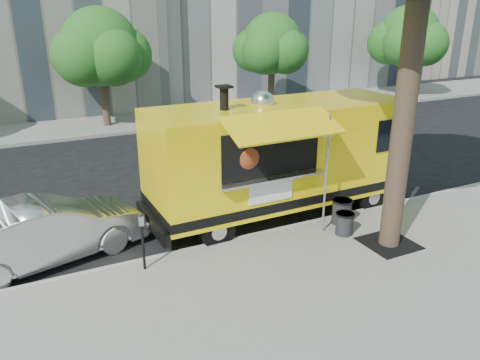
% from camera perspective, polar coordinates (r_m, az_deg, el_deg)
% --- Properties ---
extents(ground, '(120.00, 120.00, 0.00)m').
position_cam_1_polar(ground, '(12.67, 0.10, -5.46)').
color(ground, black).
rests_on(ground, ground).
extents(sidewalk, '(60.00, 6.00, 0.15)m').
position_cam_1_polar(sidewalk, '(9.68, 10.97, -14.15)').
color(sidewalk, gray).
rests_on(sidewalk, ground).
extents(curb, '(60.00, 0.14, 0.16)m').
position_cam_1_polar(curb, '(11.90, 2.09, -6.86)').
color(curb, '#999993').
rests_on(curb, ground).
extents(far_sidewalk, '(60.00, 5.00, 0.15)m').
position_cam_1_polar(far_sidewalk, '(24.88, -13.91, 6.98)').
color(far_sidewalk, gray).
rests_on(far_sidewalk, ground).
extents(tree_well, '(1.20, 1.20, 0.02)m').
position_cam_1_polar(tree_well, '(11.94, 17.66, -7.36)').
color(tree_well, black).
rests_on(tree_well, sidewalk).
extents(far_tree_b, '(3.60, 3.60, 5.50)m').
position_cam_1_polar(far_tree_b, '(23.37, -16.70, 15.27)').
color(far_tree_b, '#33261C').
rests_on(far_tree_b, far_sidewalk).
extents(far_tree_c, '(3.24, 3.24, 5.21)m').
position_cam_1_polar(far_tree_c, '(26.21, 3.94, 16.21)').
color(far_tree_c, '#33261C').
rests_on(far_tree_c, far_sidewalk).
extents(far_tree_d, '(3.78, 3.78, 5.64)m').
position_cam_1_polar(far_tree_d, '(32.51, 19.88, 16.17)').
color(far_tree_d, '#33261C').
rests_on(far_tree_d, far_sidewalk).
extents(sign_post, '(0.28, 0.06, 3.00)m').
position_cam_1_polar(sign_post, '(11.51, 10.49, 1.43)').
color(sign_post, silver).
rests_on(sign_post, sidewalk).
extents(parking_meter, '(0.11, 0.11, 1.33)m').
position_cam_1_polar(parking_meter, '(10.18, -11.84, -6.51)').
color(parking_meter, black).
rests_on(parking_meter, sidewalk).
extents(food_truck, '(7.51, 3.54, 3.71)m').
position_cam_1_polar(food_truck, '(12.74, 4.80, 3.02)').
color(food_truck, yellow).
rests_on(food_truck, ground).
extents(sedan, '(4.72, 2.64, 1.47)m').
position_cam_1_polar(sedan, '(11.53, -22.56, -5.78)').
color(sedan, '#B8BABF').
rests_on(sedan, ground).
extents(trash_bin_left, '(0.55, 0.55, 0.66)m').
position_cam_1_polar(trash_bin_left, '(12.56, 12.29, -3.69)').
color(trash_bin_left, black).
rests_on(trash_bin_left, sidewalk).
extents(trash_bin_right, '(0.47, 0.47, 0.57)m').
position_cam_1_polar(trash_bin_right, '(12.00, 12.62, -5.12)').
color(trash_bin_right, black).
rests_on(trash_bin_right, sidewalk).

